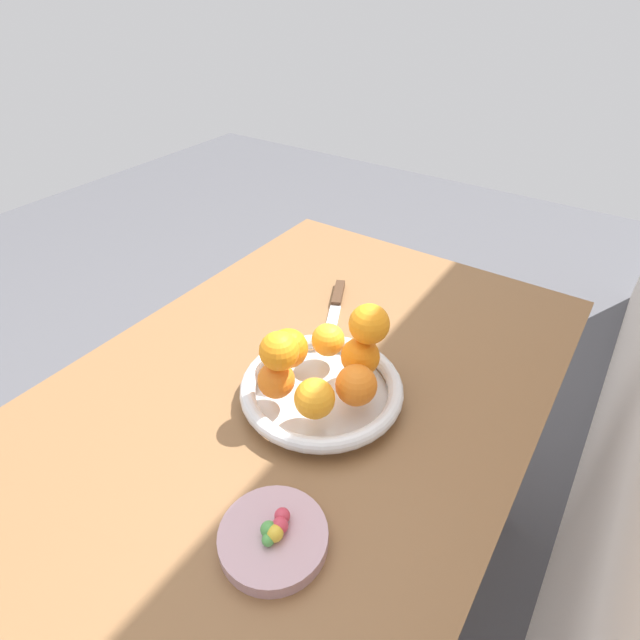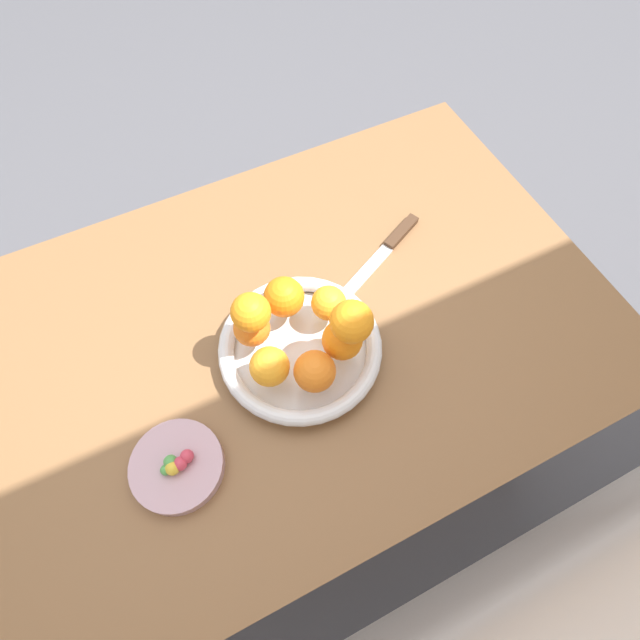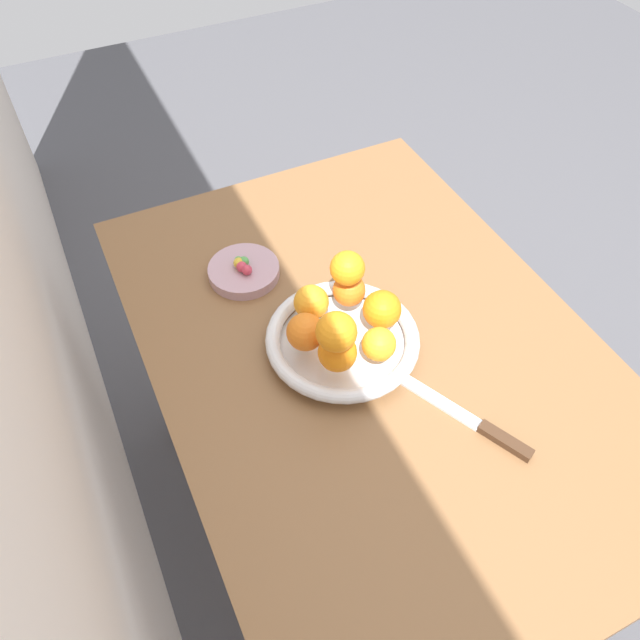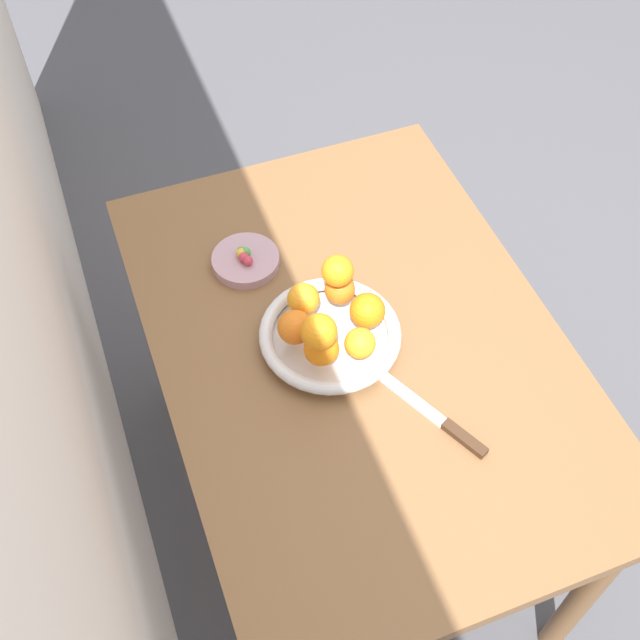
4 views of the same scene
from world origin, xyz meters
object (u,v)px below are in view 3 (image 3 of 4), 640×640
at_px(orange_3, 379,344).
at_px(candy_ball_0, 247,270).
at_px(orange_2, 337,352).
at_px(candy_ball_2, 242,267).
at_px(fruit_bowl, 342,340).
at_px(orange_6, 336,332).
at_px(orange_0, 311,302).
at_px(knife, 471,420).
at_px(orange_1, 306,332).
at_px(candy_ball_1, 244,262).
at_px(candy_dish, 244,271).
at_px(dining_table, 370,375).
at_px(candy_ball_3, 239,260).
at_px(orange_5, 349,290).
at_px(candy_ball_4, 239,263).
at_px(orange_7, 347,268).
at_px(orange_4, 382,309).

height_order(orange_3, candy_ball_0, orange_3).
height_order(orange_2, candy_ball_2, orange_2).
relative_size(fruit_bowl, orange_6, 4.14).
distance_m(orange_0, knife, 0.33).
xyz_separation_m(orange_0, orange_1, (-0.06, 0.04, 0.00)).
xyz_separation_m(orange_3, knife, (-0.16, -0.09, -0.06)).
distance_m(candy_ball_1, knife, 0.52).
distance_m(orange_6, knife, 0.27).
bearing_deg(candy_dish, candy_ball_0, -178.60).
bearing_deg(orange_2, dining_table, -68.48).
height_order(candy_dish, candy_ball_3, candy_ball_3).
distance_m(orange_2, orange_5, 0.14).
bearing_deg(dining_table, candy_ball_4, 29.08).
bearing_deg(orange_7, orange_1, 117.33).
relative_size(candy_ball_2, knife, 0.09).
distance_m(orange_0, orange_5, 0.07).
relative_size(candy_dish, candy_ball_2, 6.64).
relative_size(candy_ball_3, knife, 0.07).
distance_m(orange_1, orange_6, 0.10).
xyz_separation_m(orange_2, candy_ball_0, (0.28, 0.05, -0.04)).
bearing_deg(candy_ball_0, dining_table, -149.82).
bearing_deg(candy_ball_2, candy_dish, -33.47).
distance_m(candy_ball_1, candy_ball_4, 0.01).
relative_size(orange_2, orange_5, 1.10).
distance_m(orange_1, orange_5, 0.13).
relative_size(orange_5, candy_ball_0, 2.90).
xyz_separation_m(orange_1, candy_ball_4, (0.24, 0.03, -0.04)).
xyz_separation_m(orange_0, orange_2, (-0.12, 0.01, 0.00)).
distance_m(orange_4, knife, 0.24).
bearing_deg(candy_ball_4, orange_4, -146.43).
height_order(candy_dish, candy_ball_2, candy_ball_2).
bearing_deg(orange_0, dining_table, -135.65).
relative_size(orange_0, orange_6, 0.95).
height_order(candy_dish, candy_ball_0, candy_ball_0).
bearing_deg(candy_ball_3, candy_ball_2, 176.26).
bearing_deg(orange_3, candy_ball_4, 22.26).
bearing_deg(orange_2, candy_ball_1, 9.15).
bearing_deg(orange_3, orange_1, 53.64).
bearing_deg(orange_1, candy_ball_0, 6.03).
height_order(orange_0, orange_5, orange_0).
bearing_deg(orange_2, orange_6, 137.57).
bearing_deg(orange_0, candy_ball_1, 17.36).
height_order(candy_ball_4, knife, candy_ball_4).
distance_m(candy_ball_0, knife, 0.50).
height_order(candy_ball_1, candy_ball_4, same).
distance_m(orange_3, knife, 0.19).
distance_m(orange_1, candy_ball_1, 0.25).
relative_size(candy_ball_0, candy_ball_1, 0.99).
distance_m(candy_ball_4, knife, 0.52).
relative_size(fruit_bowl, orange_7, 4.46).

